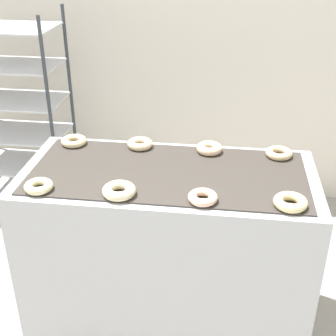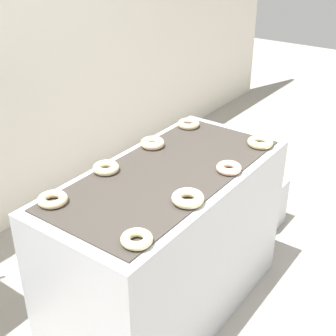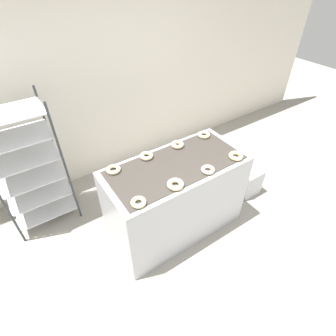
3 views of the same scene
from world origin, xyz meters
name	(u,v)px [view 3 (image 3 of 3)]	position (x,y,z in m)	size (l,w,h in m)	color
ground_plane	(207,263)	(0.00, 0.00, 0.00)	(14.00, 14.00, 0.00)	#9E998E
wall_back	(107,74)	(0.00, 2.12, 1.40)	(8.00, 0.05, 2.80)	silver
fryer_machine	(176,198)	(0.00, 0.60, 0.48)	(1.47, 0.70, 0.96)	#B7BABF
baking_rack_cart	(29,168)	(-1.23, 1.61, 0.79)	(0.69, 0.47, 1.55)	#33383D
glaze_bin	(247,180)	(1.16, 0.56, 0.19)	(0.29, 0.31, 0.38)	#B7BABF
donut_near_left	(138,202)	(-0.57, 0.34, 0.98)	(0.13, 0.13, 0.04)	beige
donut_near_midleft	(175,184)	(-0.19, 0.35, 0.98)	(0.15, 0.15, 0.05)	beige
donut_near_midright	(208,170)	(0.19, 0.35, 0.98)	(0.13, 0.13, 0.04)	beige
donut_near_right	(236,156)	(0.57, 0.35, 0.98)	(0.15, 0.15, 0.04)	beige
donut_far_left	(113,169)	(-0.56, 0.85, 0.98)	(0.14, 0.14, 0.04)	beige
donut_far_midleft	(146,156)	(-0.19, 0.86, 0.98)	(0.14, 0.14, 0.04)	beige
donut_far_midright	(178,145)	(0.19, 0.85, 0.98)	(0.14, 0.14, 0.05)	beige
donut_far_right	(204,135)	(0.56, 0.85, 0.98)	(0.14, 0.14, 0.04)	beige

